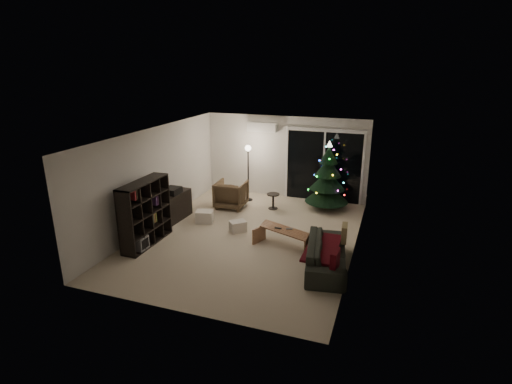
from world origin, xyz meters
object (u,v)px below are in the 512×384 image
media_cabinet (173,207)px  sofa (327,254)px  armchair (231,194)px  coffee_table (284,238)px  christmas_tree (328,176)px  bookshelf (138,212)px

media_cabinet → sofa: media_cabinet is taller
armchair → coffee_table: size_ratio=0.67×
christmas_tree → media_cabinet: bearing=-149.4°
media_cabinet → sofa: bearing=-13.5°
sofa → coffee_table: 1.29m
sofa → christmas_tree: christmas_tree is taller
media_cabinet → sofa: (4.30, -1.24, -0.08)m
sofa → christmas_tree: size_ratio=1.00×
bookshelf → armchair: 3.11m
armchair → christmas_tree: (2.62, 0.78, 0.60)m
bookshelf → christmas_tree: size_ratio=0.76×
armchair → sofa: armchair is taller
bookshelf → armchair: bookshelf is taller
media_cabinet → christmas_tree: 4.34m
media_cabinet → armchair: bearing=55.3°
armchair → sofa: size_ratio=0.43×
armchair → sofa: bearing=137.4°
media_cabinet → coffee_table: size_ratio=0.92×
bookshelf → media_cabinet: bookshelf is taller
bookshelf → christmas_tree: bearing=33.5°
bookshelf → armchair: (1.07, 2.90, -0.37)m
bookshelf → coffee_table: 3.39m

